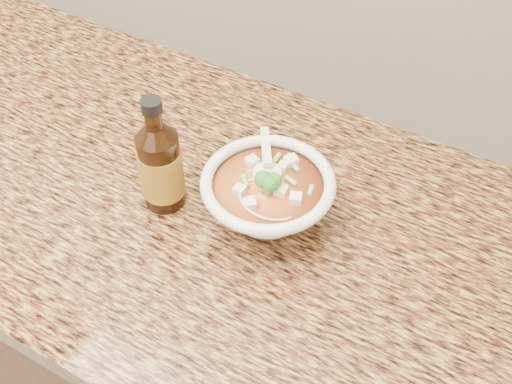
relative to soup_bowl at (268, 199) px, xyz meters
The scene contains 4 objects.
cabinet 0.65m from the soup_bowl, behind, with size 4.00×0.65×0.86m, color #362110.
counter_slab 0.40m from the soup_bowl, behind, with size 4.00×0.68×0.04m, color #A2853B.
soup_bowl is the anchor object (origin of this frame).
hot_sauce_bottle 0.17m from the soup_bowl, 164.32° to the right, with size 0.07×0.07×0.20m.
Camera 1 is at (0.69, 1.12, 1.65)m, focal length 45.00 mm.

